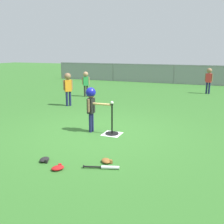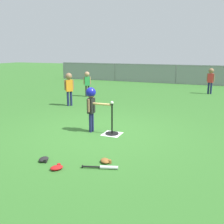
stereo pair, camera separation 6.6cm
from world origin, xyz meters
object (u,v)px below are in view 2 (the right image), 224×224
at_px(batting_tee, 112,129).
at_px(fielder_deep_center, 69,85).
at_px(spare_bat_silver, 105,167).
at_px(batter_child, 91,100).
at_px(glove_near_bats, 105,161).
at_px(glove_by_plate, 57,168).
at_px(fielder_deep_right, 87,81).
at_px(baseball_on_tee, 112,103).
at_px(fielder_near_right, 211,77).
at_px(glove_tossed_aside, 44,159).

distance_m(batting_tee, fielder_deep_center, 3.74).
bearing_deg(spare_bat_silver, batter_child, 123.38).
height_order(batting_tee, batter_child, batter_child).
height_order(spare_bat_silver, glove_near_bats, glove_near_bats).
relative_size(batting_tee, glove_by_plate, 2.72).
xyz_separation_m(fielder_deep_center, glove_near_bats, (3.27, -4.04, -0.74)).
bearing_deg(batting_tee, fielder_deep_right, 124.52).
bearing_deg(fielder_deep_right, fielder_deep_center, -80.41).
bearing_deg(spare_bat_silver, fielder_deep_right, 120.62).
bearing_deg(batting_tee, glove_by_plate, -92.95).
bearing_deg(fielder_deep_center, baseball_on_tee, -42.08).
xyz_separation_m(fielder_near_right, glove_tossed_aside, (-2.37, -9.27, -0.73)).
bearing_deg(spare_bat_silver, glove_near_bats, 113.78).
relative_size(batting_tee, fielder_deep_center, 0.62).
relative_size(fielder_deep_center, glove_by_plate, 4.40).
relative_size(baseball_on_tee, fielder_deep_center, 0.06).
bearing_deg(baseball_on_tee, fielder_near_right, 75.94).
relative_size(fielder_deep_center, glove_near_bats, 4.42).
bearing_deg(fielder_near_right, spare_bat_silver, -97.45).
relative_size(baseball_on_tee, glove_tossed_aside, 0.31).
bearing_deg(batter_child, glove_by_plate, -78.58).
distance_m(fielder_near_right, fielder_deep_center, 6.67).
relative_size(fielder_deep_right, fielder_near_right, 0.92).
height_order(batter_child, glove_by_plate, batter_child).
bearing_deg(glove_near_bats, batter_child, 124.68).
xyz_separation_m(batting_tee, glove_tossed_aside, (-0.53, -1.95, -0.09)).
bearing_deg(baseball_on_tee, glove_tossed_aside, -105.21).
relative_size(batter_child, glove_tossed_aside, 4.61).
bearing_deg(fielder_deep_center, batter_child, -48.53).
xyz_separation_m(spare_bat_silver, glove_tossed_aside, (-1.17, -0.14, 0.01)).
height_order(batting_tee, fielder_deep_right, fielder_deep_right).
xyz_separation_m(fielder_deep_right, spare_bat_silver, (3.71, -6.27, -0.67)).
bearing_deg(fielder_deep_right, glove_near_bats, -59.13).
relative_size(batting_tee, baseball_on_tee, 10.00).
bearing_deg(fielder_near_right, glove_by_plate, -101.61).
distance_m(fielder_deep_right, fielder_near_right, 5.68).
bearing_deg(fielder_deep_right, glove_by_plate, -65.88).
bearing_deg(glove_by_plate, fielder_near_right, 78.39).
xyz_separation_m(batter_child, fielder_deep_right, (-2.53, 4.48, -0.09)).
height_order(baseball_on_tee, fielder_deep_right, fielder_deep_right).
xyz_separation_m(baseball_on_tee, glove_near_bats, (0.54, -1.57, -0.74)).
distance_m(fielder_deep_right, glove_tossed_aside, 6.94).
bearing_deg(fielder_near_right, batting_tee, -104.06).
distance_m(glove_by_plate, glove_tossed_aside, 0.46).
bearing_deg(baseball_on_tee, batter_child, -178.90).
bearing_deg(glove_near_bats, glove_tossed_aside, -160.42).
distance_m(batter_child, glove_tossed_aside, 2.08).
height_order(fielder_deep_right, fielder_deep_center, fielder_deep_center).
distance_m(spare_bat_silver, glove_by_plate, 0.83).
relative_size(baseball_on_tee, batter_child, 0.07).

